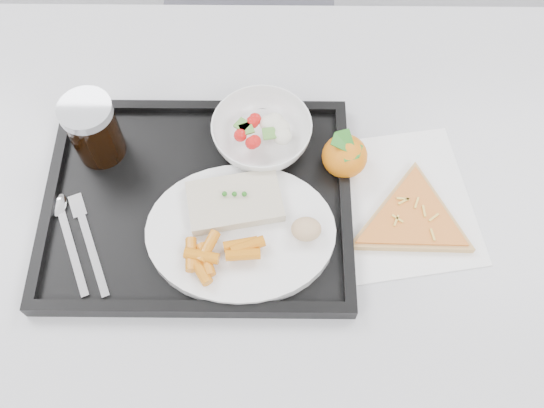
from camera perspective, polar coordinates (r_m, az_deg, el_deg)
room at (r=0.21m, az=-13.49°, el=13.53°), size 6.04×7.04×2.84m
table at (r=0.97m, az=-2.67°, el=-1.31°), size 1.20×0.80×0.75m
tray at (r=0.91m, az=-6.93°, el=0.18°), size 0.45×0.35×0.03m
dinner_plate at (r=0.86m, az=-2.96°, el=-2.69°), size 0.27×0.27×0.02m
fish_fillet at (r=0.87m, az=-3.52°, el=0.25°), size 0.15×0.10×0.03m
bread_roll at (r=0.84m, az=3.24°, el=-2.38°), size 0.05×0.04×0.03m
salad_bowl at (r=0.93m, az=-0.97°, el=6.67°), size 0.15×0.15×0.05m
cola_glass at (r=0.93m, az=-16.47°, el=6.81°), size 0.08×0.08×0.11m
cutlery at (r=0.92m, az=-18.16°, el=-2.41°), size 0.11×0.17×0.01m
napkin at (r=0.92m, az=10.74°, el=0.02°), size 0.28×0.28×0.00m
tangerine at (r=0.92m, az=6.85°, el=4.50°), size 0.08×0.08×0.07m
pizza_slice at (r=0.91m, az=13.07°, el=-1.40°), size 0.29×0.29×0.02m
carrot_pile at (r=0.83m, az=-5.17°, el=-4.70°), size 0.11×0.08×0.02m
salad_contents at (r=0.92m, az=-0.27°, el=7.11°), size 0.09×0.07×0.02m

